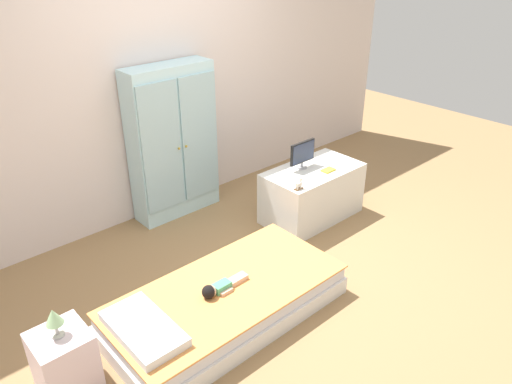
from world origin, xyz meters
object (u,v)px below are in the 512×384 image
(bed, at_px, (226,302))
(tv_stand, at_px, (312,193))
(nightstand, at_px, (65,362))
(wardrobe, at_px, (173,142))
(doll, at_px, (217,288))
(rocking_horse_toy, at_px, (299,184))
(tv_monitor, at_px, (303,153))
(book_yellow, at_px, (328,170))
(table_lamp, at_px, (54,318))

(bed, height_order, tv_stand, tv_stand)
(nightstand, distance_m, wardrobe, 2.30)
(doll, bearing_deg, rocking_horse_toy, 16.88)
(nightstand, height_order, tv_stand, tv_stand)
(nightstand, xyz_separation_m, rocking_horse_toy, (2.25, 0.22, 0.36))
(rocking_horse_toy, bearing_deg, bed, -161.97)
(tv_stand, relative_size, tv_monitor, 3.21)
(book_yellow, bearing_deg, doll, -165.31)
(book_yellow, bearing_deg, tv_stand, 121.03)
(bed, xyz_separation_m, doll, (-0.08, 0.00, 0.17))
(table_lamp, bearing_deg, wardrobe, 38.61)
(nightstand, height_order, table_lamp, table_lamp)
(table_lamp, bearing_deg, nightstand, 0.00)
(bed, bearing_deg, rocking_horse_toy, 18.03)
(bed, distance_m, rocking_horse_toy, 1.26)
(doll, distance_m, table_lamp, 1.09)
(bed, bearing_deg, book_yellow, 15.40)
(nightstand, height_order, rocking_horse_toy, rocking_horse_toy)
(nightstand, height_order, book_yellow, book_yellow)
(nightstand, relative_size, tv_stand, 0.44)
(bed, bearing_deg, nightstand, 172.39)
(doll, bearing_deg, table_lamp, 171.85)
(bed, bearing_deg, doll, 179.62)
(table_lamp, height_order, wardrobe, wardrobe)
(tv_monitor, xyz_separation_m, book_yellow, (0.13, -0.21, -0.14))
(tv_stand, xyz_separation_m, tv_monitor, (-0.06, 0.09, 0.41))
(table_lamp, xyz_separation_m, wardrobe, (1.75, 1.40, 0.19))
(nightstand, relative_size, book_yellow, 3.34)
(tv_monitor, relative_size, rocking_horse_toy, 2.82)
(table_lamp, distance_m, book_yellow, 2.75)
(wardrobe, bearing_deg, book_yellow, -48.48)
(nightstand, distance_m, book_yellow, 2.76)
(bed, relative_size, rocking_horse_toy, 16.28)
(table_lamp, relative_size, rocking_horse_toy, 1.83)
(nightstand, height_order, wardrobe, wardrobe)
(tv_stand, relative_size, rocking_horse_toy, 9.06)
(nightstand, xyz_separation_m, tv_stand, (2.66, 0.41, 0.05))
(tv_stand, xyz_separation_m, rocking_horse_toy, (-0.40, -0.19, 0.31))
(bed, xyz_separation_m, table_lamp, (-1.13, 0.15, 0.43))
(wardrobe, bearing_deg, nightstand, -141.39)
(doll, bearing_deg, nightstand, 171.85)
(bed, xyz_separation_m, tv_stand, (1.53, 0.56, 0.13))
(tv_stand, bearing_deg, table_lamp, -171.22)
(wardrobe, distance_m, book_yellow, 1.49)
(doll, bearing_deg, bed, -0.38)
(wardrobe, xyz_separation_m, rocking_horse_toy, (0.50, -1.18, -0.17))
(bed, height_order, rocking_horse_toy, rocking_horse_toy)
(doll, relative_size, table_lamp, 2.01)
(tv_stand, height_order, book_yellow, book_yellow)
(tv_stand, bearing_deg, wardrobe, 132.61)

